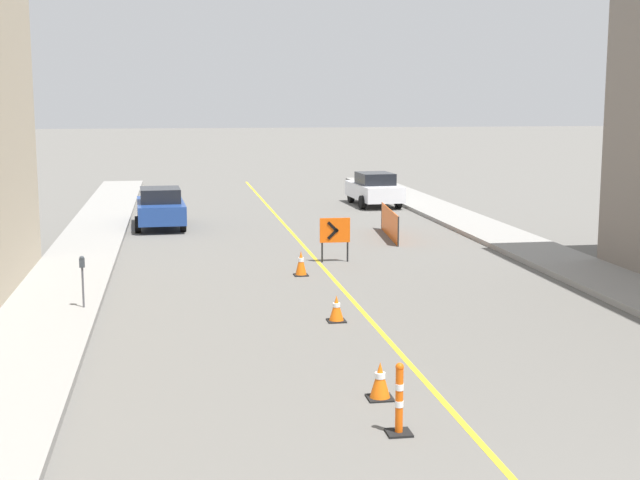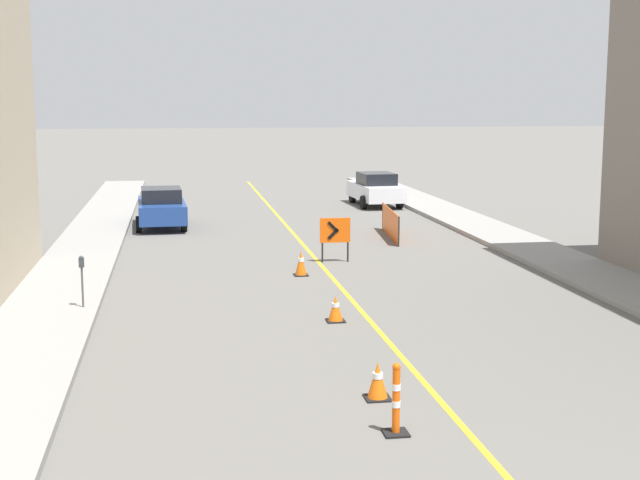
{
  "view_description": "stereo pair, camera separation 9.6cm",
  "coord_description": "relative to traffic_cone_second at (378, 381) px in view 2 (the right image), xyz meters",
  "views": [
    {
      "loc": [
        -4.41,
        -6.4,
        5.07
      ],
      "look_at": [
        -0.25,
        18.8,
        1.0
      ],
      "focal_mm": 50.0,
      "sensor_mm": 36.0,
      "label": 1
    },
    {
      "loc": [
        -4.31,
        -6.41,
        5.07
      ],
      "look_at": [
        -0.25,
        18.8,
        1.0
      ],
      "focal_mm": 50.0,
      "sensor_mm": 36.0,
      "label": 2
    }
  ],
  "objects": [
    {
      "name": "lane_stripe",
      "position": [
        1.02,
        16.28,
        -0.32
      ],
      "size": [
        0.12,
        48.2,
        0.01
      ],
      "color": "gold",
      "rests_on": "ground_plane"
    },
    {
      "name": "sidewalk_left",
      "position": [
        -6.36,
        16.28,
        -0.24
      ],
      "size": [
        2.3,
        48.2,
        0.17
      ],
      "color": "gray",
      "rests_on": "ground_plane"
    },
    {
      "name": "sidewalk_right",
      "position": [
        8.41,
        16.28,
        -0.24
      ],
      "size": [
        2.3,
        48.2,
        0.17
      ],
      "color": "gray",
      "rests_on": "ground_plane"
    },
    {
      "name": "traffic_cone_second",
      "position": [
        0.0,
        0.0,
        0.0
      ],
      "size": [
        0.44,
        0.44,
        0.65
      ],
      "color": "black",
      "rests_on": "ground_plane"
    },
    {
      "name": "traffic_cone_third",
      "position": [
        0.23,
        5.37,
        -0.02
      ],
      "size": [
        0.42,
        0.42,
        0.61
      ],
      "color": "black",
      "rests_on": "ground_plane"
    },
    {
      "name": "traffic_cone_fourth",
      "position": [
        0.19,
        10.81,
        0.04
      ],
      "size": [
        0.41,
        0.41,
        0.73
      ],
      "color": "black",
      "rests_on": "ground_plane"
    },
    {
      "name": "delineator_post_front",
      "position": [
        -0.08,
        -1.62,
        0.16
      ],
      "size": [
        0.38,
        0.38,
        1.13
      ],
      "color": "black",
      "rests_on": "ground_plane"
    },
    {
      "name": "arrow_barricade_primary",
      "position": [
        1.54,
        12.78,
        0.63
      ],
      "size": [
        0.95,
        0.09,
        1.39
      ],
      "rotation": [
        0.0,
        0.0,
        -0.02
      ],
      "color": "#EF560C",
      "rests_on": "ground_plane"
    },
    {
      "name": "safety_mesh_fence",
      "position": [
        4.44,
        17.4,
        0.21
      ],
      "size": [
        0.47,
        4.29,
        1.05
      ],
      "rotation": [
        0.0,
        0.0,
        1.47
      ],
      "color": "#EF560C",
      "rests_on": "ground_plane"
    },
    {
      "name": "parked_car_curb_near",
      "position": [
        -3.92,
        21.34,
        0.48
      ],
      "size": [
        1.99,
        4.38,
        1.59
      ],
      "rotation": [
        0.0,
        0.0,
        0.04
      ],
      "color": "navy",
      "rests_on": "ground_plane"
    },
    {
      "name": "parked_car_curb_mid",
      "position": [
        6.06,
        27.09,
        0.48
      ],
      "size": [
        2.03,
        4.39,
        1.59
      ],
      "rotation": [
        0.0,
        0.0,
        0.05
      ],
      "color": "silver",
      "rests_on": "ground_plane"
    },
    {
      "name": "parking_meter_near_curb",
      "position": [
        -5.56,
        7.04,
        0.73
      ],
      "size": [
        0.12,
        0.11,
        1.24
      ],
      "color": "#4C4C51",
      "rests_on": "sidewalk_left"
    }
  ]
}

